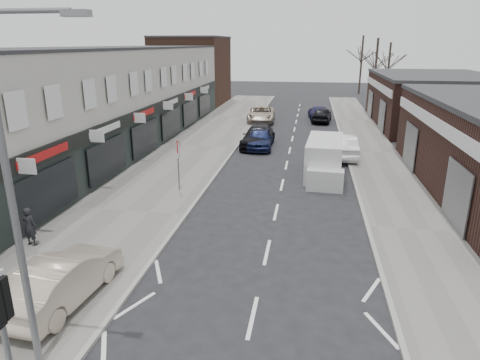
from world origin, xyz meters
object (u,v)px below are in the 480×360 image
at_px(parked_car_left_a, 260,138).
at_px(parked_car_right_b, 322,115).
at_px(parked_car_left_b, 258,137).
at_px(pedestrian, 30,226).
at_px(parked_car_right_c, 319,113).
at_px(white_van, 324,159).
at_px(sedan_on_pavement, 63,279).
at_px(warning_sign, 178,151).
at_px(street_lamp, 16,185).
at_px(parked_car_right_a, 341,146).
at_px(parked_car_left_c, 261,114).

distance_m(parked_car_left_a, parked_car_right_b, 12.72).
bearing_deg(parked_car_left_a, parked_car_left_b, 111.09).
height_order(parked_car_left_a, parked_car_right_b, parked_car_left_a).
relative_size(pedestrian, parked_car_right_c, 0.31).
bearing_deg(white_van, sedan_on_pavement, -114.88).
height_order(warning_sign, parked_car_right_b, warning_sign).
relative_size(street_lamp, pedestrian, 5.33).
height_order(street_lamp, warning_sign, street_lamp).
relative_size(parked_car_left_a, parked_car_right_a, 0.90).
bearing_deg(parked_car_right_a, parked_car_left_a, -20.67).
height_order(street_lamp, parked_car_right_c, street_lamp).
xyz_separation_m(sedan_on_pavement, parked_car_right_c, (7.74, 33.88, -0.14)).
bearing_deg(parked_car_left_a, sedan_on_pavement, -101.62).
distance_m(parked_car_left_b, parked_car_right_c, 13.62).
distance_m(parked_car_left_a, parked_car_right_a, 5.97).
height_order(parked_car_left_a, parked_car_left_b, parked_car_left_b).
bearing_deg(street_lamp, parked_car_left_c, 88.11).
relative_size(pedestrian, parked_car_right_b, 0.35).
relative_size(white_van, pedestrian, 3.76).
height_order(pedestrian, parked_car_left_c, pedestrian).
bearing_deg(warning_sign, parked_car_left_c, 85.30).
bearing_deg(warning_sign, parked_car_left_b, 75.76).
height_order(sedan_on_pavement, parked_car_right_c, sedan_on_pavement).
relative_size(parked_car_left_b, parked_car_right_a, 1.06).
distance_m(white_van, parked_car_left_c, 18.29).
xyz_separation_m(street_lamp, parked_car_left_b, (2.11, 23.61, -3.87)).
relative_size(street_lamp, parked_car_right_b, 1.88).
bearing_deg(parked_car_right_b, parked_car_left_b, 72.71).
height_order(sedan_on_pavement, parked_car_right_b, sedan_on_pavement).
xyz_separation_m(white_van, sedan_on_pavement, (-7.80, -14.24, -0.18)).
distance_m(sedan_on_pavement, parked_car_left_a, 20.84).
bearing_deg(parked_car_left_b, parked_car_left_a, -64.30).
height_order(warning_sign, parked_car_right_c, warning_sign).
bearing_deg(parked_car_left_a, parked_car_right_c, 69.31).
bearing_deg(parked_car_left_b, street_lamp, -92.89).
distance_m(parked_car_left_a, parked_car_left_b, 0.54).
bearing_deg(sedan_on_pavement, parked_car_right_a, -110.92).
xyz_separation_m(white_van, parked_car_right_c, (-0.06, 19.64, -0.33)).
bearing_deg(parked_car_right_c, parked_car_left_a, 67.05).
distance_m(pedestrian, parked_car_left_c, 28.95).
bearing_deg(parked_car_right_b, sedan_on_pavement, 82.09).
bearing_deg(pedestrian, warning_sign, -110.20).
relative_size(pedestrian, parked_car_left_a, 0.34).
relative_size(white_van, parked_car_right_a, 1.16).
bearing_deg(parked_car_right_b, parked_car_left_a, 74.48).
relative_size(street_lamp, parked_car_left_b, 1.55).
bearing_deg(parked_car_right_b, street_lamp, 84.65).
bearing_deg(parked_car_left_b, parked_car_left_c, 97.54).
bearing_deg(parked_car_left_b, parked_car_right_a, -18.87).
bearing_deg(parked_car_left_b, sedan_on_pavement, -96.23).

